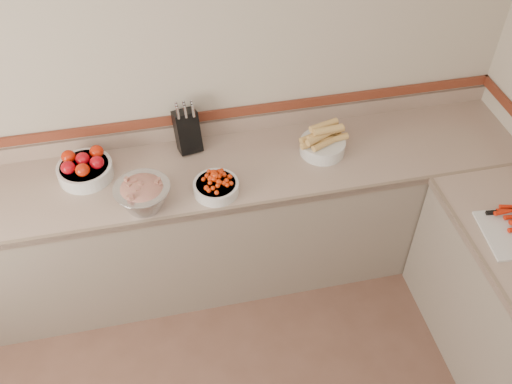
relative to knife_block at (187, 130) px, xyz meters
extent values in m
plane|color=#BEB19D|center=(-0.06, 0.10, 0.27)|extent=(4.00, 0.00, 4.00)
cube|color=gray|center=(-0.06, -0.22, -0.15)|extent=(4.00, 0.65, 0.04)
cube|color=gray|center=(-0.06, -0.22, -0.60)|extent=(4.00, 0.63, 0.86)
cube|color=#7B6653|center=(-0.06, -0.54, -0.15)|extent=(4.00, 0.02, 0.04)
cube|color=gray|center=(-0.06, 0.09, -0.08)|extent=(4.00, 0.02, 0.10)
cube|color=maroon|center=(-0.06, 0.09, 0.02)|extent=(4.00, 0.02, 0.06)
cube|color=black|center=(0.00, 0.00, -0.01)|extent=(0.16, 0.18, 0.27)
cylinder|color=silver|center=(-0.04, -0.03, 0.15)|extent=(0.02, 0.04, 0.07)
cylinder|color=silver|center=(0.00, -0.03, 0.15)|extent=(0.02, 0.04, 0.07)
cylinder|color=silver|center=(0.04, -0.03, 0.15)|extent=(0.02, 0.04, 0.07)
cylinder|color=silver|center=(-0.04, 0.00, 0.15)|extent=(0.02, 0.04, 0.07)
cylinder|color=silver|center=(0.00, 0.00, 0.15)|extent=(0.02, 0.04, 0.07)
cylinder|color=silver|center=(0.04, 0.00, 0.15)|extent=(0.02, 0.04, 0.07)
cylinder|color=silver|center=(-0.04, 0.02, 0.15)|extent=(0.02, 0.04, 0.07)
cylinder|color=silver|center=(0.00, 0.02, 0.15)|extent=(0.02, 0.04, 0.07)
cylinder|color=silver|center=(0.04, 0.02, 0.15)|extent=(0.02, 0.04, 0.07)
cylinder|color=silver|center=(-0.60, -0.13, -0.09)|extent=(0.31, 0.31, 0.08)
torus|color=silver|center=(-0.60, -0.13, -0.06)|extent=(0.31, 0.31, 0.01)
cylinder|color=white|center=(-0.60, -0.13, -0.06)|extent=(0.27, 0.27, 0.01)
ellipsoid|color=#B20711|center=(-0.67, -0.17, -0.02)|extent=(0.08, 0.08, 0.07)
ellipsoid|color=red|center=(-0.60, -0.20, -0.02)|extent=(0.08, 0.08, 0.07)
ellipsoid|color=#B20711|center=(-0.52, -0.16, -0.02)|extent=(0.08, 0.08, 0.07)
ellipsoid|color=red|center=(-0.67, -0.07, -0.02)|extent=(0.08, 0.08, 0.07)
ellipsoid|color=#B20711|center=(-0.60, -0.11, -0.02)|extent=(0.08, 0.08, 0.07)
ellipsoid|color=red|center=(-0.52, -0.06, -0.02)|extent=(0.08, 0.08, 0.07)
cylinder|color=silver|center=(0.10, -0.40, -0.10)|extent=(0.25, 0.25, 0.06)
torus|color=silver|center=(0.10, -0.40, -0.07)|extent=(0.25, 0.25, 0.01)
cylinder|color=white|center=(0.10, -0.40, -0.07)|extent=(0.22, 0.22, 0.01)
sphere|color=red|center=(0.06, -0.43, -0.03)|extent=(0.03, 0.03, 0.03)
sphere|color=red|center=(0.10, -0.37, -0.03)|extent=(0.03, 0.03, 0.03)
sphere|color=red|center=(0.16, -0.45, -0.04)|extent=(0.03, 0.03, 0.03)
sphere|color=red|center=(0.09, -0.42, -0.01)|extent=(0.03, 0.03, 0.03)
sphere|color=red|center=(0.10, -0.40, -0.01)|extent=(0.03, 0.03, 0.03)
sphere|color=red|center=(0.11, -0.43, -0.03)|extent=(0.03, 0.03, 0.03)
sphere|color=red|center=(0.09, -0.33, -0.04)|extent=(0.03, 0.03, 0.03)
sphere|color=red|center=(0.14, -0.48, -0.05)|extent=(0.03, 0.03, 0.03)
sphere|color=red|center=(0.05, -0.47, -0.05)|extent=(0.03, 0.03, 0.03)
sphere|color=red|center=(0.09, -0.40, -0.02)|extent=(0.03, 0.03, 0.03)
sphere|color=red|center=(0.16, -0.35, -0.05)|extent=(0.03, 0.03, 0.03)
sphere|color=red|center=(0.04, -0.41, -0.04)|extent=(0.03, 0.03, 0.03)
sphere|color=red|center=(0.15, -0.45, -0.05)|extent=(0.03, 0.03, 0.03)
sphere|color=red|center=(0.10, -0.38, -0.02)|extent=(0.03, 0.03, 0.03)
sphere|color=red|center=(0.04, -0.39, -0.04)|extent=(0.03, 0.03, 0.03)
sphere|color=red|center=(0.15, -0.38, -0.03)|extent=(0.03, 0.03, 0.03)
sphere|color=red|center=(0.10, -0.40, -0.01)|extent=(0.03, 0.03, 0.03)
sphere|color=red|center=(0.08, -0.40, -0.03)|extent=(0.03, 0.03, 0.03)
sphere|color=red|center=(0.08, -0.46, -0.04)|extent=(0.03, 0.03, 0.03)
sphere|color=red|center=(0.06, -0.43, -0.03)|extent=(0.03, 0.03, 0.03)
sphere|color=red|center=(0.10, -0.40, -0.01)|extent=(0.03, 0.03, 0.03)
sphere|color=red|center=(0.10, -0.40, -0.01)|extent=(0.03, 0.03, 0.03)
sphere|color=red|center=(0.02, -0.38, -0.05)|extent=(0.03, 0.03, 0.03)
sphere|color=red|center=(0.10, -0.40, -0.02)|extent=(0.03, 0.03, 0.03)
sphere|color=red|center=(0.14, -0.44, -0.04)|extent=(0.03, 0.03, 0.03)
sphere|color=red|center=(0.11, -0.47, -0.04)|extent=(0.03, 0.03, 0.03)
sphere|color=red|center=(0.10, -0.44, -0.02)|extent=(0.03, 0.03, 0.03)
sphere|color=red|center=(0.19, -0.41, -0.05)|extent=(0.03, 0.03, 0.03)
sphere|color=red|center=(0.09, -0.40, -0.02)|extent=(0.03, 0.03, 0.03)
sphere|color=red|center=(0.06, -0.41, -0.03)|extent=(0.03, 0.03, 0.03)
sphere|color=red|center=(0.05, -0.44, -0.04)|extent=(0.03, 0.03, 0.03)
sphere|color=red|center=(0.08, -0.39, -0.02)|extent=(0.03, 0.03, 0.03)
sphere|color=red|center=(0.10, -0.37, -0.03)|extent=(0.03, 0.03, 0.03)
sphere|color=red|center=(0.15, -0.38, -0.04)|extent=(0.03, 0.03, 0.03)
sphere|color=red|center=(0.04, -0.33, -0.05)|extent=(0.03, 0.03, 0.03)
sphere|color=red|center=(0.10, -0.41, -0.02)|extent=(0.03, 0.03, 0.03)
sphere|color=red|center=(0.15, -0.37, -0.04)|extent=(0.03, 0.03, 0.03)
sphere|color=red|center=(0.10, -0.40, -0.01)|extent=(0.03, 0.03, 0.03)
sphere|color=red|center=(0.06, -0.39, -0.04)|extent=(0.03, 0.03, 0.03)
sphere|color=red|center=(0.13, -0.43, -0.03)|extent=(0.03, 0.03, 0.03)
sphere|color=red|center=(0.07, -0.41, -0.03)|extent=(0.03, 0.03, 0.03)
sphere|color=red|center=(0.09, -0.48, -0.04)|extent=(0.03, 0.03, 0.03)
cylinder|color=silver|center=(0.76, -0.20, -0.09)|extent=(0.27, 0.27, 0.08)
torus|color=silver|center=(0.76, -0.20, -0.06)|extent=(0.27, 0.27, 0.01)
cylinder|color=tan|center=(0.71, -0.22, -0.03)|extent=(0.18, 0.09, 0.04)
cylinder|color=tan|center=(0.76, -0.24, -0.03)|extent=(0.18, 0.11, 0.04)
cylinder|color=tan|center=(0.82, -0.22, -0.03)|extent=(0.18, 0.06, 0.04)
cylinder|color=tan|center=(0.71, -0.17, -0.03)|extent=(0.18, 0.10, 0.04)
cylinder|color=tan|center=(0.79, -0.16, -0.03)|extent=(0.18, 0.05, 0.04)
cylinder|color=tan|center=(0.75, -0.20, 0.01)|extent=(0.18, 0.10, 0.04)
cylinder|color=tan|center=(0.80, -0.19, 0.01)|extent=(0.18, 0.07, 0.04)
cylinder|color=tan|center=(0.77, -0.18, 0.04)|extent=(0.18, 0.09, 0.04)
cylinder|color=tan|center=(0.73, -0.23, 0.01)|extent=(0.18, 0.11, 0.04)
cylinder|color=tan|center=(0.78, -0.22, 0.04)|extent=(0.18, 0.06, 0.04)
cylinder|color=#B2B2BA|center=(-0.29, -0.43, -0.06)|extent=(0.30, 0.30, 0.14)
torus|color=#B2B2BA|center=(-0.29, -0.43, 0.00)|extent=(0.30, 0.30, 0.01)
ellipsoid|color=#A61351|center=(-0.29, -0.43, -0.01)|extent=(0.25, 0.25, 0.08)
cube|color=#A61351|center=(-0.21, -0.42, 0.02)|extent=(0.03, 0.03, 0.02)
cube|color=#97AB53|center=(-0.35, -0.51, 0.03)|extent=(0.02, 0.02, 0.02)
cube|color=#A61351|center=(-0.36, -0.51, 0.02)|extent=(0.03, 0.03, 0.02)
cube|color=#97AB53|center=(-0.35, -0.42, 0.02)|extent=(0.03, 0.03, 0.02)
cube|color=#A61351|center=(-0.36, -0.38, 0.03)|extent=(0.03, 0.03, 0.02)
cube|color=#97AB53|center=(-0.35, -0.51, 0.02)|extent=(0.02, 0.02, 0.02)
cube|color=#A61351|center=(-0.30, -0.45, 0.01)|extent=(0.02, 0.02, 0.02)
cube|color=#97AB53|center=(-0.30, -0.42, 0.03)|extent=(0.02, 0.02, 0.02)
cube|color=#A61351|center=(-0.29, -0.43, 0.02)|extent=(0.03, 0.03, 0.02)
cube|color=#97AB53|center=(-0.20, -0.39, 0.01)|extent=(0.02, 0.02, 0.02)
cube|color=#A61351|center=(-0.31, -0.46, 0.02)|extent=(0.02, 0.02, 0.02)
cube|color=#97AB53|center=(-0.19, -0.43, 0.01)|extent=(0.03, 0.03, 0.02)
cube|color=#A61351|center=(-0.28, -0.48, 0.01)|extent=(0.02, 0.02, 0.02)
cube|color=#97AB53|center=(-0.32, -0.40, 0.02)|extent=(0.03, 0.03, 0.02)
cone|color=red|center=(1.59, -0.89, -0.11)|extent=(0.17, 0.04, 0.03)
cone|color=red|center=(1.59, -0.87, -0.11)|extent=(0.17, 0.04, 0.03)
cube|color=black|center=(1.50, -0.89, -0.11)|extent=(0.09, 0.03, 0.02)
camera|label=1|loc=(-0.16, -2.62, 2.07)|focal=40.00mm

